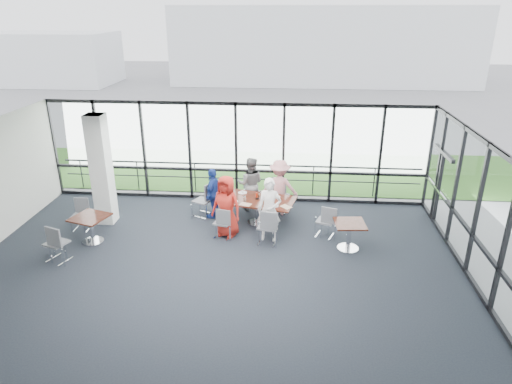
# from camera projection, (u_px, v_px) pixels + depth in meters

# --- Properties ---
(floor) EXTENTS (12.00, 10.00, 0.02)m
(floor) POSITION_uv_depth(u_px,v_px,m) (211.00, 284.00, 10.46)
(floor) COLOR #1F222C
(floor) RESTS_ON ground
(ceiling) EXTENTS (12.00, 10.00, 0.04)m
(ceiling) POSITION_uv_depth(u_px,v_px,m) (205.00, 150.00, 9.25)
(ceiling) COLOR white
(ceiling) RESTS_ON ground
(curtain_wall_back) EXTENTS (12.00, 0.10, 3.20)m
(curtain_wall_back) POSITION_uv_depth(u_px,v_px,m) (236.00, 152.00, 14.47)
(curtain_wall_back) COLOR white
(curtain_wall_back) RESTS_ON ground
(curtain_wall_right) EXTENTS (0.10, 10.00, 3.20)m
(curtain_wall_right) POSITION_uv_depth(u_px,v_px,m) (495.00, 231.00, 9.39)
(curtain_wall_right) COLOR white
(curtain_wall_right) RESTS_ON ground
(exit_door) EXTENTS (0.12, 1.60, 2.10)m
(exit_door) POSITION_uv_depth(u_px,v_px,m) (439.00, 189.00, 13.06)
(exit_door) COLOR black
(exit_door) RESTS_ON ground
(structural_column) EXTENTS (0.50, 0.50, 3.20)m
(structural_column) POSITION_uv_depth(u_px,v_px,m) (101.00, 170.00, 12.90)
(structural_column) COLOR white
(structural_column) RESTS_ON ground
(apron) EXTENTS (80.00, 70.00, 0.02)m
(apron) POSITION_uv_depth(u_px,v_px,m) (251.00, 154.00, 19.70)
(apron) COLOR gray
(apron) RESTS_ON ground
(grass_strip) EXTENTS (80.00, 5.00, 0.01)m
(grass_strip) POSITION_uv_depth(u_px,v_px,m) (246.00, 169.00, 17.84)
(grass_strip) COLOR #31581D
(grass_strip) RESTS_ON ground
(hangar_main) EXTENTS (24.00, 10.00, 6.00)m
(hangar_main) POSITION_uv_depth(u_px,v_px,m) (322.00, 43.00, 38.55)
(hangar_main) COLOR white
(hangar_main) RESTS_ON ground
(hangar_aux) EXTENTS (10.00, 6.00, 4.00)m
(hangar_aux) POSITION_uv_depth(u_px,v_px,m) (51.00, 58.00, 36.93)
(hangar_aux) COLOR white
(hangar_aux) RESTS_ON ground
(guard_rail) EXTENTS (12.00, 0.06, 0.06)m
(guard_rail) POSITION_uv_depth(u_px,v_px,m) (239.00, 178.00, 15.44)
(guard_rail) COLOR #2D2D33
(guard_rail) RESTS_ON ground
(main_table) EXTENTS (2.35, 1.62, 0.75)m
(main_table) POSITION_uv_depth(u_px,v_px,m) (257.00, 203.00, 13.15)
(main_table) COLOR #38180A
(main_table) RESTS_ON ground
(side_table_left) EXTENTS (1.07, 1.07, 0.75)m
(side_table_left) POSITION_uv_depth(u_px,v_px,m) (90.00, 221.00, 12.08)
(side_table_left) COLOR #38180A
(side_table_left) RESTS_ON ground
(side_table_right) EXTENTS (0.84, 0.84, 0.75)m
(side_table_right) POSITION_uv_depth(u_px,v_px,m) (350.00, 228.00, 11.73)
(side_table_right) COLOR #38180A
(side_table_right) RESTS_ON ground
(diner_near_left) EXTENTS (0.99, 0.82, 1.74)m
(diner_near_left) POSITION_uv_depth(u_px,v_px,m) (226.00, 206.00, 12.37)
(diner_near_left) COLOR red
(diner_near_left) RESTS_ON ground
(diner_near_right) EXTENTS (0.69, 0.54, 1.76)m
(diner_near_right) POSITION_uv_depth(u_px,v_px,m) (269.00, 210.00, 12.13)
(diner_near_right) COLOR white
(diner_near_right) RESTS_ON ground
(diner_far_left) EXTENTS (0.82, 0.51, 1.69)m
(diner_far_left) POSITION_uv_depth(u_px,v_px,m) (250.00, 184.00, 14.00)
(diner_far_left) COLOR slate
(diner_far_left) RESTS_ON ground
(diner_far_right) EXTENTS (1.14, 0.63, 1.71)m
(diner_far_right) POSITION_uv_depth(u_px,v_px,m) (280.00, 187.00, 13.69)
(diner_far_right) COLOR pink
(diner_far_right) RESTS_ON ground
(diner_end) EXTENTS (0.68, 0.98, 1.53)m
(diner_end) POSITION_uv_depth(u_px,v_px,m) (213.00, 193.00, 13.51)
(diner_end) COLOR navy
(diner_end) RESTS_ON ground
(chair_main_nl) EXTENTS (0.53, 0.53, 0.88)m
(chair_main_nl) POSITION_uv_depth(u_px,v_px,m) (223.00, 222.00, 12.42)
(chair_main_nl) COLOR slate
(chair_main_nl) RESTS_ON ground
(chair_main_nr) EXTENTS (0.57, 0.57, 0.99)m
(chair_main_nr) POSITION_uv_depth(u_px,v_px,m) (268.00, 227.00, 12.07)
(chair_main_nr) COLOR slate
(chair_main_nr) RESTS_ON ground
(chair_main_fl) EXTENTS (0.60, 0.60, 0.93)m
(chair_main_fl) POSITION_uv_depth(u_px,v_px,m) (252.00, 192.00, 14.36)
(chair_main_fl) COLOR slate
(chair_main_fl) RESTS_ON ground
(chair_main_fr) EXTENTS (0.58, 0.58, 0.98)m
(chair_main_fr) POSITION_uv_depth(u_px,v_px,m) (280.00, 196.00, 14.01)
(chair_main_fr) COLOR slate
(chair_main_fr) RESTS_ON ground
(chair_main_end) EXTENTS (0.64, 0.64, 0.98)m
(chair_main_end) POSITION_uv_depth(u_px,v_px,m) (203.00, 201.00, 13.68)
(chair_main_end) COLOR slate
(chair_main_end) RESTS_ON ground
(chair_spare_la) EXTENTS (0.62, 0.62, 0.99)m
(chair_spare_la) POSITION_uv_depth(u_px,v_px,m) (56.00, 243.00, 11.22)
(chair_spare_la) COLOR slate
(chair_spare_la) RESTS_ON ground
(chair_spare_lb) EXTENTS (0.44, 0.44, 0.89)m
(chair_spare_lb) POSITION_uv_depth(u_px,v_px,m) (80.00, 216.00, 12.80)
(chair_spare_lb) COLOR slate
(chair_spare_lb) RESTS_ON ground
(chair_spare_r) EXTENTS (0.58, 0.58, 0.92)m
(chair_spare_r) POSITION_uv_depth(u_px,v_px,m) (325.00, 221.00, 12.46)
(chair_spare_r) COLOR slate
(chair_spare_r) RESTS_ON ground
(plate_nl) EXTENTS (0.25, 0.25, 0.01)m
(plate_nl) POSITION_uv_depth(u_px,v_px,m) (234.00, 201.00, 12.96)
(plate_nl) COLOR white
(plate_nl) RESTS_ON main_table
(plate_nr) EXTENTS (0.27, 0.27, 0.01)m
(plate_nr) POSITION_uv_depth(u_px,v_px,m) (274.00, 206.00, 12.67)
(plate_nr) COLOR white
(plate_nr) RESTS_ON main_table
(plate_fl) EXTENTS (0.26, 0.26, 0.01)m
(plate_fl) POSITION_uv_depth(u_px,v_px,m) (243.00, 193.00, 13.56)
(plate_fl) COLOR white
(plate_fl) RESTS_ON main_table
(plate_fr) EXTENTS (0.24, 0.24, 0.01)m
(plate_fr) POSITION_uv_depth(u_px,v_px,m) (276.00, 197.00, 13.26)
(plate_fr) COLOR white
(plate_fr) RESTS_ON main_table
(plate_end) EXTENTS (0.24, 0.24, 0.01)m
(plate_end) POSITION_uv_depth(u_px,v_px,m) (226.00, 196.00, 13.33)
(plate_end) COLOR white
(plate_end) RESTS_ON main_table
(tumbler_a) EXTENTS (0.07, 0.07, 0.15)m
(tumbler_a) POSITION_uv_depth(u_px,v_px,m) (245.00, 199.00, 12.97)
(tumbler_a) COLOR white
(tumbler_a) RESTS_ON main_table
(tumbler_b) EXTENTS (0.07, 0.07, 0.15)m
(tumbler_b) POSITION_uv_depth(u_px,v_px,m) (263.00, 202.00, 12.77)
(tumbler_b) COLOR white
(tumbler_b) RESTS_ON main_table
(tumbler_c) EXTENTS (0.06, 0.06, 0.13)m
(tumbler_c) POSITION_uv_depth(u_px,v_px,m) (260.00, 195.00, 13.28)
(tumbler_c) COLOR white
(tumbler_c) RESTS_ON main_table
(tumbler_d) EXTENTS (0.07, 0.07, 0.13)m
(tumbler_d) POSITION_uv_depth(u_px,v_px,m) (231.00, 197.00, 13.12)
(tumbler_d) COLOR white
(tumbler_d) RESTS_ON main_table
(menu_a) EXTENTS (0.37, 0.32, 0.00)m
(menu_a) POSITION_uv_depth(u_px,v_px,m) (246.00, 204.00, 12.78)
(menu_a) COLOR silver
(menu_a) RESTS_ON main_table
(menu_b) EXTENTS (0.37, 0.37, 0.00)m
(menu_b) POSITION_uv_depth(u_px,v_px,m) (286.00, 207.00, 12.62)
(menu_b) COLOR silver
(menu_b) RESTS_ON main_table
(menu_c) EXTENTS (0.35, 0.26, 0.00)m
(menu_c) POSITION_uv_depth(u_px,v_px,m) (268.00, 194.00, 13.45)
(menu_c) COLOR silver
(menu_c) RESTS_ON main_table
(condiment_caddy) EXTENTS (0.10, 0.07, 0.04)m
(condiment_caddy) POSITION_uv_depth(u_px,v_px,m) (257.00, 199.00, 13.12)
(condiment_caddy) COLOR black
(condiment_caddy) RESTS_ON main_table
(ketchup_bottle) EXTENTS (0.06, 0.06, 0.18)m
(ketchup_bottle) POSITION_uv_depth(u_px,v_px,m) (257.00, 196.00, 13.12)
(ketchup_bottle) COLOR #AA220B
(ketchup_bottle) RESTS_ON main_table
(green_bottle) EXTENTS (0.05, 0.05, 0.20)m
(green_bottle) POSITION_uv_depth(u_px,v_px,m) (262.00, 195.00, 13.12)
(green_bottle) COLOR #217A24
(green_bottle) RESTS_ON main_table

